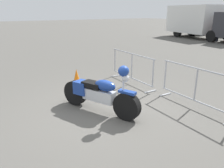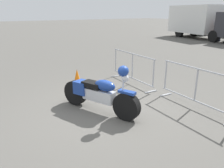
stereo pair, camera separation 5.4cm
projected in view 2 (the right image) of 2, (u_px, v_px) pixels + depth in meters
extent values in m
plane|color=#54514C|center=(107.00, 110.00, 5.63)|extent=(120.00, 120.00, 0.00)
cylinder|color=black|center=(127.00, 107.00, 5.02)|extent=(0.69, 0.40, 0.66)
cylinder|color=black|center=(75.00, 93.00, 5.88)|extent=(0.69, 0.40, 0.66)
cube|color=silver|center=(99.00, 95.00, 5.41)|extent=(0.90, 0.53, 0.29)
ellipsoid|color=navy|center=(105.00, 86.00, 5.22)|extent=(0.64, 0.45, 0.27)
cube|color=black|center=(93.00, 84.00, 5.44)|extent=(0.60, 0.46, 0.12)
cube|color=navy|center=(82.00, 87.00, 5.67)|extent=(0.46, 0.44, 0.33)
cube|color=navy|center=(127.00, 92.00, 4.91)|extent=(0.44, 0.28, 0.06)
cylinder|color=silver|center=(123.00, 86.00, 4.92)|extent=(0.05, 0.05, 0.47)
sphere|color=silver|center=(125.00, 78.00, 4.83)|extent=(0.17, 0.17, 0.17)
sphere|color=navy|center=(123.00, 71.00, 4.81)|extent=(0.25, 0.25, 0.25)
cylinder|color=#9EA0A5|center=(133.00, 54.00, 7.37)|extent=(2.29, 0.24, 0.04)
cylinder|color=#9EA0A5|center=(132.00, 78.00, 7.64)|extent=(2.29, 0.24, 0.04)
cylinder|color=#9EA0A5|center=(116.00, 60.00, 8.40)|extent=(0.05, 0.05, 0.85)
cylinder|color=#9EA0A5|center=(132.00, 66.00, 7.51)|extent=(0.05, 0.05, 0.85)
cylinder|color=#9EA0A5|center=(153.00, 73.00, 6.61)|extent=(0.05, 0.05, 0.85)
cube|color=#9EA0A5|center=(117.00, 76.00, 8.54)|extent=(0.10, 0.44, 0.03)
cube|color=#9EA0A5|center=(151.00, 92.00, 6.86)|extent=(0.10, 0.44, 0.03)
cylinder|color=#9EA0A5|center=(198.00, 69.00, 5.44)|extent=(2.29, 0.24, 0.04)
cylinder|color=#9EA0A5|center=(194.00, 100.00, 5.70)|extent=(2.29, 0.24, 0.04)
cylinder|color=#9EA0A5|center=(166.00, 75.00, 6.47)|extent=(0.05, 0.05, 0.85)
cylinder|color=#9EA0A5|center=(196.00, 85.00, 5.57)|extent=(0.05, 0.05, 0.85)
cube|color=#9EA0A5|center=(166.00, 95.00, 6.60)|extent=(0.10, 0.44, 0.03)
cube|color=white|center=(195.00, 19.00, 20.79)|extent=(5.37, 3.29, 2.50)
cylinder|color=black|center=(214.00, 36.00, 17.88)|extent=(1.00, 0.47, 0.96)
cylinder|color=black|center=(194.00, 31.00, 22.29)|extent=(1.00, 0.47, 0.96)
cylinder|color=black|center=(179.00, 32.00, 21.56)|extent=(1.00, 0.47, 0.96)
cube|color=black|center=(205.00, 28.00, 24.38)|extent=(2.55, 4.74, 0.73)
cube|color=#1E232B|center=(205.00, 23.00, 24.08)|extent=(2.04, 2.55, 0.52)
cylinder|color=black|center=(203.00, 30.00, 25.95)|extent=(0.34, 0.70, 0.67)
cylinder|color=black|center=(216.00, 31.00, 24.93)|extent=(0.34, 0.70, 0.67)
cylinder|color=black|center=(192.00, 31.00, 24.02)|extent=(0.34, 0.70, 0.67)
cylinder|color=black|center=(206.00, 32.00, 22.99)|extent=(0.34, 0.70, 0.67)
cylinder|color=black|center=(220.00, 34.00, 21.78)|extent=(0.31, 0.63, 0.60)
cylinder|color=#262838|center=(219.00, 36.00, 18.42)|extent=(0.27, 0.27, 0.85)
cylinder|color=maroon|center=(221.00, 27.00, 18.19)|extent=(0.38, 0.38, 0.62)
sphere|color=tan|center=(221.00, 22.00, 18.05)|extent=(0.22, 0.22, 0.22)
cube|color=orange|center=(78.00, 85.00, 7.43)|extent=(0.34, 0.34, 0.03)
cone|color=orange|center=(77.00, 77.00, 7.34)|extent=(0.28, 0.28, 0.56)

